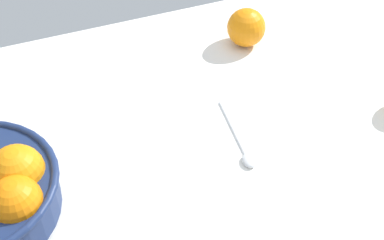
{
  "coord_description": "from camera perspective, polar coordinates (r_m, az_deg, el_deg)",
  "views": [
    {
      "loc": [
        -21.88,
        -55.48,
        68.23
      ],
      "look_at": [
        0.91,
        2.79,
        8.58
      ],
      "focal_mm": 51.61,
      "sensor_mm": 36.0,
      "label": 1
    }
  ],
  "objects": [
    {
      "name": "loose_orange_1",
      "position": [
        1.15,
        5.63,
        9.5
      ],
      "size": [
        7.95,
        7.95,
        7.95
      ],
      "primitive_type": "sphere",
      "color": "orange",
      "rests_on": "ground_plane"
    },
    {
      "name": "ground_plane",
      "position": [
        0.92,
        0.11,
        -5.83
      ],
      "size": [
        126.38,
        91.99,
        3.0
      ],
      "primitive_type": "cube",
      "color": "white"
    },
    {
      "name": "spoon",
      "position": [
        0.94,
        5.05,
        -2.46
      ],
      "size": [
        3.04,
        17.05,
        1.0
      ],
      "color": "silver",
      "rests_on": "ground_plane"
    }
  ]
}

